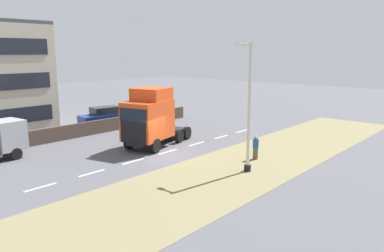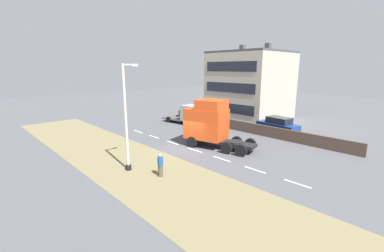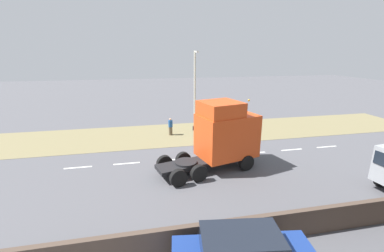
# 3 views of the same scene
# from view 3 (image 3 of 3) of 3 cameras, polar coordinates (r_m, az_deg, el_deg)

# --- Properties ---
(ground_plane) EXTENTS (120.00, 120.00, 0.00)m
(ground_plane) POSITION_cam_3_polar(r_m,az_deg,el_deg) (19.60, 7.02, -6.50)
(ground_plane) COLOR #515156
(ground_plane) RESTS_ON ground
(grass_verge) EXTENTS (7.00, 44.00, 0.01)m
(grass_verge) POSITION_cam_3_polar(r_m,az_deg,el_deg) (25.00, 2.63, -1.34)
(grass_verge) COLOR olive
(grass_verge) RESTS_ON ground
(lane_markings) EXTENTS (0.16, 21.00, 0.00)m
(lane_markings) POSITION_cam_3_polar(r_m,az_deg,el_deg) (19.40, 5.04, -6.68)
(lane_markings) COLOR white
(lane_markings) RESTS_ON ground
(boundary_wall) EXTENTS (0.25, 24.00, 1.20)m
(boundary_wall) POSITION_cam_3_polar(r_m,az_deg,el_deg) (12.21, 21.57, -19.53)
(boundary_wall) COLOR #4C3D33
(boundary_wall) RESTS_ON ground
(lorry_cab) EXTENTS (4.05, 6.97, 4.63)m
(lorry_cab) POSITION_cam_3_polar(r_m,az_deg,el_deg) (16.97, 6.94, -2.00)
(lorry_cab) COLOR black
(lorry_cab) RESTS_ON ground
(lamp_post) EXTENTS (1.33, 0.41, 7.63)m
(lamp_post) POSITION_cam_3_polar(r_m,az_deg,el_deg) (24.74, 0.65, 6.67)
(lamp_post) COLOR black
(lamp_post) RESTS_ON ground
(pedestrian) EXTENTS (0.39, 0.39, 1.62)m
(pedestrian) POSITION_cam_3_polar(r_m,az_deg,el_deg) (23.97, -4.80, -0.19)
(pedestrian) COLOR brown
(pedestrian) RESTS_ON ground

